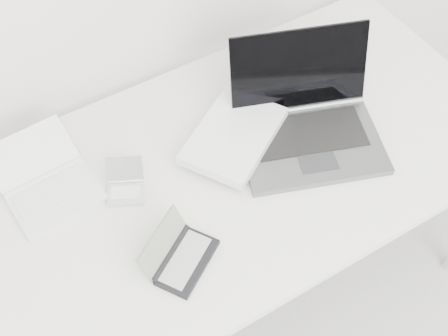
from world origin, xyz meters
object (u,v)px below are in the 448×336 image
laptop_large (281,128)px  palmtop_charcoal (180,257)px  netbook_open_white (49,185)px  desk (226,177)px

laptop_large → palmtop_charcoal: bearing=-135.1°
netbook_open_white → palmtop_charcoal: (0.19, -0.36, 0.00)m
desk → laptop_large: size_ratio=2.67×
desk → palmtop_charcoal: size_ratio=7.52×
laptop_large → palmtop_charcoal: laptop_large is taller
palmtop_charcoal → laptop_large: bearing=-7.5°
desk → palmtop_charcoal: 0.31m
desk → palmtop_charcoal: bearing=-142.4°
laptop_large → netbook_open_white: laptop_large is taller
netbook_open_white → palmtop_charcoal: palmtop_charcoal is taller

